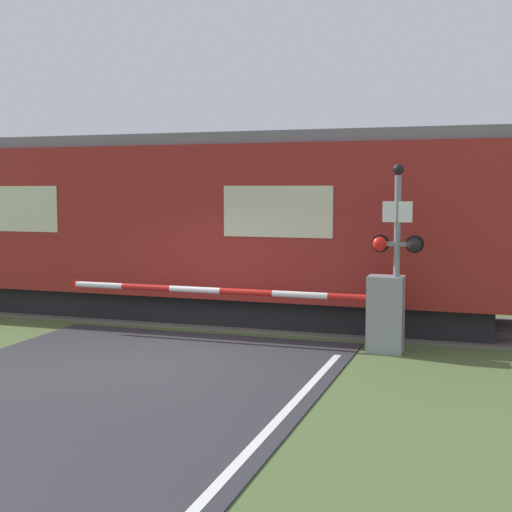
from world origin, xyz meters
The scene contains 5 objects.
ground_plane centered at (0.00, 0.00, 0.00)m, with size 80.00×80.00×0.00m, color #4C6033.
track_bed centered at (0.00, 3.94, 0.02)m, with size 36.00×3.20×0.13m.
train centered at (-4.67, 3.94, 1.98)m, with size 21.42×3.04×3.88m.
crossing_barrier centered at (2.87, 1.55, 0.70)m, with size 6.41×0.44×1.31m.
signal_post centered at (3.58, 1.49, 1.82)m, with size 0.87×0.26×3.19m.
Camera 1 is at (5.06, -10.46, 2.78)m, focal length 50.00 mm.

